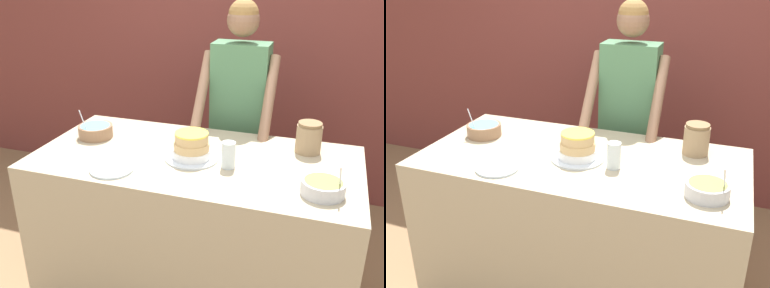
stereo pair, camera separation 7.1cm
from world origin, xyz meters
TOP-DOWN VIEW (x-y plane):
  - wall_back at (0.00, 1.93)m, footprint 10.00×0.05m
  - counter at (0.00, 0.45)m, footprint 1.79×0.89m
  - person_baker at (0.09, 1.11)m, footprint 0.50×0.47m
  - cake at (-0.01, 0.41)m, footprint 0.29×0.29m
  - frosting_bowl_olive at (0.69, 0.23)m, footprint 0.20×0.20m
  - frosting_bowl_blue at (-0.67, 0.53)m, footprint 0.21×0.21m
  - drinking_glass at (0.21, 0.37)m, footprint 0.07×0.07m
  - ceramic_plate at (-0.36, 0.15)m, footprint 0.23×0.23m
  - stoneware_jar at (0.58, 0.71)m, footprint 0.14×0.14m

SIDE VIEW (x-z plane):
  - counter at x=0.00m, z-range 0.00..0.93m
  - ceramic_plate at x=-0.36m, z-range 0.93..0.94m
  - frosting_bowl_olive at x=0.69m, z-range 0.88..1.06m
  - frosting_bowl_blue at x=-0.67m, z-range 0.88..1.06m
  - cake at x=-0.01m, z-range 0.92..1.08m
  - drinking_glass at x=0.21m, z-range 0.93..1.07m
  - stoneware_jar at x=0.58m, z-range 0.93..1.11m
  - person_baker at x=0.09m, z-range 0.19..1.92m
  - wall_back at x=0.00m, z-range 0.00..2.60m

